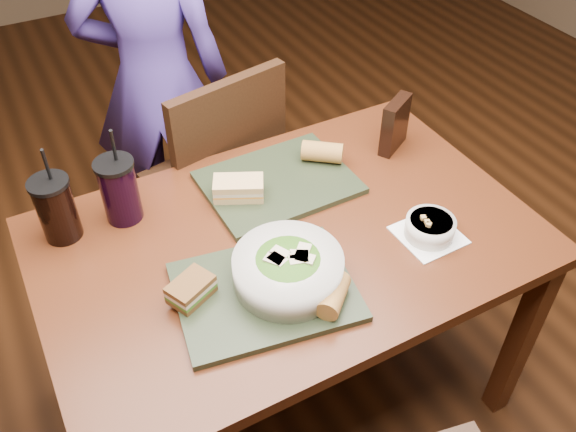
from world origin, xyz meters
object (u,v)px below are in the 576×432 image
(chair_far, at_px, (223,177))
(cup_cola, at_px, (56,209))
(diner, at_px, (156,81))
(tray_near, at_px, (265,292))
(baguette_near, at_px, (333,295))
(sandwich_near, at_px, (191,289))
(chip_bag, at_px, (395,125))
(dining_table, at_px, (288,259))
(baguette_far, at_px, (322,152))
(salad_bowl, at_px, (288,268))
(soup_bowl, at_px, (430,227))
(tray_far, at_px, (278,182))
(cup_berry, at_px, (119,190))
(sandwich_far, at_px, (239,188))

(chair_far, xyz_separation_m, cup_cola, (-0.56, -0.28, 0.31))
(diner, xyz_separation_m, tray_near, (-0.10, -1.11, 0.01))
(tray_near, bearing_deg, baguette_near, -43.14)
(chair_far, height_order, sandwich_near, chair_far)
(sandwich_near, distance_m, chip_bag, 0.84)
(dining_table, distance_m, diner, 0.96)
(dining_table, relative_size, baguette_far, 10.74)
(diner, height_order, salad_bowl, diner)
(soup_bowl, bearing_deg, tray_near, 177.11)
(tray_near, xyz_separation_m, tray_far, (0.22, 0.35, 0.00))
(chip_bag, bearing_deg, chair_far, 109.72)
(salad_bowl, xyz_separation_m, cup_cola, (-0.44, 0.44, 0.03))
(tray_near, height_order, baguette_far, baguette_far)
(dining_table, relative_size, chip_bag, 7.77)
(cup_cola, distance_m, cup_berry, 0.16)
(baguette_near, distance_m, cup_cola, 0.74)
(diner, relative_size, cup_berry, 5.21)
(dining_table, bearing_deg, baguette_near, -95.20)
(sandwich_far, relative_size, baguette_near, 1.40)
(salad_bowl, xyz_separation_m, sandwich_near, (-0.22, 0.06, -0.02))
(soup_bowl, xyz_separation_m, chip_bag, (0.15, 0.38, 0.05))
(baguette_far, bearing_deg, salad_bowl, -130.10)
(tray_far, height_order, baguette_far, baguette_far)
(chair_far, relative_size, tray_near, 2.30)
(chair_far, distance_m, tray_far, 0.43)
(diner, relative_size, tray_near, 3.55)
(cup_cola, bearing_deg, tray_far, -7.92)
(baguette_near, xyz_separation_m, chip_bag, (0.50, 0.46, 0.04))
(salad_bowl, bearing_deg, chair_far, 80.15)
(dining_table, relative_size, tray_near, 3.10)
(chair_far, distance_m, sandwich_near, 0.79)
(soup_bowl, relative_size, baguette_far, 1.34)
(chair_far, relative_size, diner, 0.65)
(baguette_far, bearing_deg, sandwich_near, -149.82)
(baguette_near, height_order, chip_bag, chip_bag)
(tray_near, bearing_deg, tray_far, 58.13)
(chair_far, height_order, baguette_far, chair_far)
(dining_table, height_order, salad_bowl, salad_bowl)
(chair_far, distance_m, soup_bowl, 0.83)
(salad_bowl, height_order, cup_berry, cup_berry)
(dining_table, distance_m, sandwich_near, 0.35)
(dining_table, bearing_deg, sandwich_far, 105.87)
(baguette_far, bearing_deg, cup_cola, 175.48)
(sandwich_near, bearing_deg, tray_near, -20.69)
(chair_far, bearing_deg, dining_table, -94.26)
(chair_far, xyz_separation_m, chip_bag, (0.44, -0.37, 0.30))
(salad_bowl, relative_size, sandwich_far, 1.68)
(baguette_far, xyz_separation_m, cup_berry, (-0.59, 0.05, 0.05))
(tray_far, xyz_separation_m, cup_berry, (-0.43, 0.08, 0.08))
(diner, distance_m, sandwich_far, 0.76)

